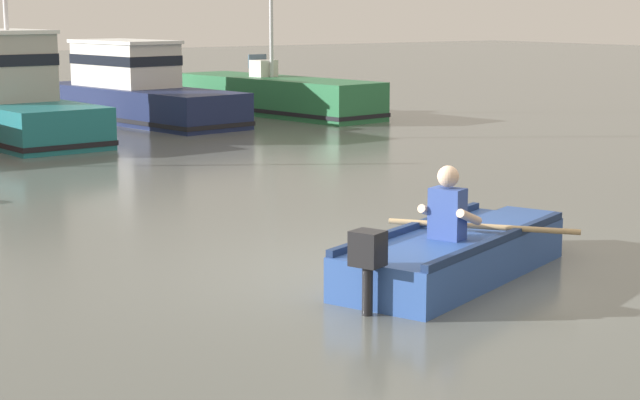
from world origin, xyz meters
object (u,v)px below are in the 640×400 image
Objects in this scene: moored_boat_teal at (9,100)px; moored_boat_navy at (135,92)px; moored_boat_green at (276,96)px; rowboat_with_person at (457,253)px.

moored_boat_teal reaches higher than moored_boat_navy.
moored_boat_teal is 0.81× the size of moored_boat_navy.
moored_boat_teal is 0.80× the size of moored_boat_green.
rowboat_with_person is at bearing -90.57° from moored_boat_teal.
moored_boat_green reaches higher than moored_boat_navy.
moored_boat_navy is 3.83m from moored_boat_green.
moored_boat_green is at bearing 63.52° from rowboat_with_person.
rowboat_with_person is 17.41m from moored_boat_green.
moored_boat_navy is (3.97, 16.09, 0.48)m from rowboat_with_person.
rowboat_with_person is 14.06m from moored_boat_teal.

